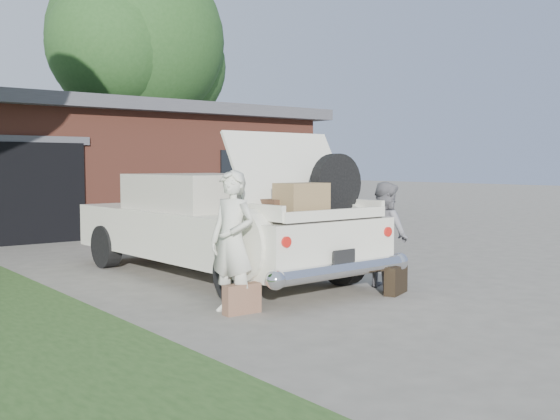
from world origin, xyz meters
TOP-DOWN VIEW (x-y plane):
  - ground at (0.00, 0.00)m, footprint 90.00×90.00m
  - house at (0.98, 11.47)m, footprint 12.80×7.80m
  - tree_right at (5.12, 15.36)m, footprint 7.20×6.26m
  - sedan at (-0.10, 2.04)m, footprint 2.36×5.61m
  - woman_left at (-1.30, -0.17)m, footprint 0.55×0.69m
  - woman_right at (1.26, -0.20)m, footprint 0.73×0.85m
  - suitcase_left at (-1.26, -0.30)m, footprint 0.46×0.16m
  - suitcase_right at (1.02, -0.61)m, footprint 0.51×0.33m

SIDE VIEW (x-z plane):
  - ground at x=0.00m, z-range 0.00..0.00m
  - suitcase_left at x=-1.26m, z-range 0.00..0.35m
  - suitcase_right at x=1.02m, z-range 0.00..0.38m
  - woman_right at x=1.26m, z-range 0.00..1.49m
  - sedan at x=-0.10m, z-range -0.26..1.90m
  - woman_left at x=-1.30m, z-range 0.00..1.66m
  - house at x=0.98m, z-range 0.02..3.32m
  - tree_right at x=5.12m, z-range 1.24..10.51m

